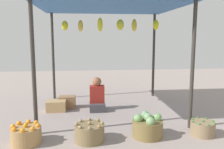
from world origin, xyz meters
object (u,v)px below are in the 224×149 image
Objects in this scene: basket_cabbages at (148,127)px; wooden_crate_stacked_rear at (56,106)px; vendor_person at (97,98)px; wooden_crate_near_vendor at (67,102)px; basket_green_chilies at (203,128)px; basket_potatoes at (90,133)px; basket_oranges at (26,135)px.

wooden_crate_stacked_rear is (-1.73, 1.66, -0.06)m from basket_cabbages.
vendor_person reaches higher than wooden_crate_near_vendor.
basket_green_chilies is 0.95× the size of wooden_crate_stacked_rear.
basket_potatoes is 1.18× the size of basket_green_chilies.
wooden_crate_stacked_rear is at bearing 136.19° from basket_cabbages.
basket_cabbages is 1.18× the size of wooden_crate_stacked_rear.
basket_cabbages is at bearing 177.73° from basket_green_chilies.
basket_oranges is at bearing -104.53° from wooden_crate_near_vendor.
basket_green_chilies is 3.16m from wooden_crate_near_vendor.
basket_green_chilies is at bearing -2.27° from basket_cabbages.
basket_green_chilies reaches higher than wooden_crate_stacked_rear.
vendor_person is 1.78× the size of wooden_crate_stacked_rear.
wooden_crate_near_vendor is at bearing 104.18° from basket_potatoes.
basket_green_chilies is (1.76, -1.69, -0.17)m from vendor_person.
wooden_crate_stacked_rear is at bearing 179.34° from vendor_person.
basket_potatoes is at bearing -179.21° from basket_green_chilies.
wooden_crate_near_vendor reaches higher than wooden_crate_stacked_rear.
basket_cabbages reaches higher than wooden_crate_stacked_rear.
basket_green_chilies is at bearing -32.14° from wooden_crate_stacked_rear.
basket_potatoes is (-0.21, -1.72, -0.15)m from vendor_person.
basket_green_chilies is at bearing -43.84° from vendor_person.
wooden_crate_stacked_rear is at bearing -131.78° from wooden_crate_near_vendor.
vendor_person reaches higher than wooden_crate_stacked_rear.
basket_oranges is 1.10× the size of wooden_crate_stacked_rear.
vendor_person is 1.86× the size of basket_green_chilies.
wooden_crate_stacked_rear is at bearing 113.14° from basket_potatoes.
vendor_person is at bearing -21.09° from wooden_crate_near_vendor.
basket_oranges reaches higher than wooden_crate_near_vendor.
basket_cabbages is 2.40m from wooden_crate_stacked_rear.
wooden_crate_near_vendor is at bearing 127.86° from basket_cabbages.
basket_cabbages is (0.79, -1.65, -0.12)m from vendor_person.
basket_green_chilies is (0.98, -0.04, -0.06)m from basket_cabbages.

